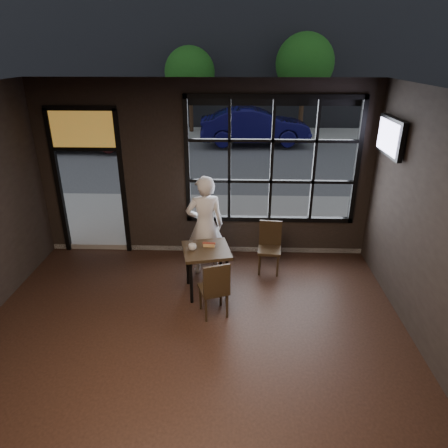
{
  "coord_description": "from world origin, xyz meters",
  "views": [
    {
      "loc": [
        0.59,
        -3.41,
        3.61
      ],
      "look_at": [
        0.4,
        2.2,
        1.15
      ],
      "focal_mm": 32.0,
      "sensor_mm": 36.0,
      "label": 1
    }
  ],
  "objects_px": {
    "man": "(205,226)",
    "cafe_table": "(207,270)",
    "chair_near": "(213,287)",
    "navy_car": "(255,126)"
  },
  "relations": [
    {
      "from": "man",
      "to": "cafe_table",
      "type": "bearing_deg",
      "value": 84.59
    },
    {
      "from": "cafe_table",
      "to": "navy_car",
      "type": "xyz_separation_m",
      "value": [
        1.14,
        10.67,
        0.43
      ]
    },
    {
      "from": "cafe_table",
      "to": "navy_car",
      "type": "relative_size",
      "value": 0.18
    },
    {
      "from": "chair_near",
      "to": "man",
      "type": "relative_size",
      "value": 0.51
    },
    {
      "from": "chair_near",
      "to": "cafe_table",
      "type": "bearing_deg",
      "value": -96.04
    },
    {
      "from": "cafe_table",
      "to": "navy_car",
      "type": "height_order",
      "value": "navy_car"
    },
    {
      "from": "chair_near",
      "to": "man",
      "type": "bearing_deg",
      "value": -100.03
    },
    {
      "from": "cafe_table",
      "to": "chair_near",
      "type": "relative_size",
      "value": 0.86
    },
    {
      "from": "chair_near",
      "to": "navy_car",
      "type": "bearing_deg",
      "value": -114.71
    },
    {
      "from": "cafe_table",
      "to": "chair_near",
      "type": "xyz_separation_m",
      "value": [
        0.14,
        -0.59,
        0.06
      ]
    }
  ]
}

